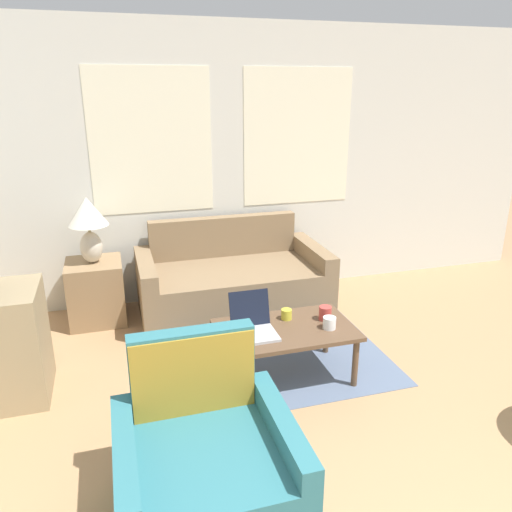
% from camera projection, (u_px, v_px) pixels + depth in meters
% --- Properties ---
extents(wall_back, '(6.67, 0.06, 2.60)m').
position_uv_depth(wall_back, '(236.00, 165.00, 4.82)').
color(wall_back, silver).
rests_on(wall_back, ground_plane).
extents(rug, '(1.75, 1.96, 0.01)m').
position_uv_depth(rug, '(261.00, 339.00, 4.20)').
color(rug, slate).
rests_on(rug, ground_plane).
extents(couch, '(1.71, 0.89, 0.83)m').
position_uv_depth(couch, '(232.00, 283.00, 4.69)').
color(couch, '#846B4C').
rests_on(couch, ground_plane).
extents(armchair, '(0.84, 0.79, 0.87)m').
position_uv_depth(armchair, '(206.00, 468.00, 2.44)').
color(armchair, '#2D6B75').
rests_on(armchair, ground_plane).
extents(side_table, '(0.48, 0.48, 0.56)m').
position_uv_depth(side_table, '(96.00, 292.00, 4.47)').
color(side_table, '#937551').
rests_on(side_table, ground_plane).
extents(table_lamp, '(0.34, 0.34, 0.58)m').
position_uv_depth(table_lamp, '(88.00, 221.00, 4.26)').
color(table_lamp, beige).
rests_on(table_lamp, side_table).
extents(coffee_table, '(0.97, 0.59, 0.40)m').
position_uv_depth(coffee_table, '(285.00, 333.00, 3.55)').
color(coffee_table, brown).
rests_on(coffee_table, ground_plane).
extents(laptop, '(0.29, 0.32, 0.27)m').
position_uv_depth(laptop, '(253.00, 325.00, 3.46)').
color(laptop, '#B7B7BC').
rests_on(laptop, coffee_table).
extents(cup_navy, '(0.09, 0.09, 0.09)m').
position_uv_depth(cup_navy, '(329.00, 323.00, 3.52)').
color(cup_navy, white).
rests_on(cup_navy, coffee_table).
extents(cup_yellow, '(0.08, 0.08, 0.08)m').
position_uv_depth(cup_yellow, '(286.00, 314.00, 3.66)').
color(cup_yellow, gold).
rests_on(cup_yellow, coffee_table).
extents(cup_white, '(0.09, 0.09, 0.10)m').
position_uv_depth(cup_white, '(325.00, 313.00, 3.65)').
color(cup_white, '#B23D38').
rests_on(cup_white, coffee_table).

